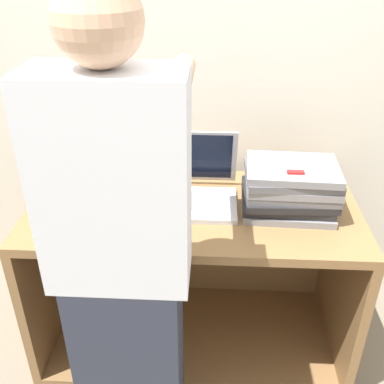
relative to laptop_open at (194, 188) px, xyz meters
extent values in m
cube|color=silver|center=(0.00, 0.37, 0.43)|extent=(8.00, 0.05, 2.40)
cube|color=olive|center=(0.00, -0.05, -0.07)|extent=(1.31, 0.64, 0.04)
cube|color=olive|center=(0.00, -0.05, -0.75)|extent=(1.31, 0.64, 0.04)
cube|color=olive|center=(-0.64, -0.05, -0.41)|extent=(0.04, 0.64, 0.64)
cube|color=olive|center=(0.64, -0.05, -0.41)|extent=(0.04, 0.64, 0.64)
cube|color=olive|center=(0.00, 0.25, -0.41)|extent=(1.24, 0.04, 0.64)
cube|color=#B7B7BC|center=(0.00, -0.05, -0.04)|extent=(0.34, 0.25, 0.02)
cube|color=gray|center=(0.00, -0.04, -0.03)|extent=(0.28, 0.14, 0.00)
cube|color=#B7B7BC|center=(0.00, 0.11, 0.09)|extent=(0.34, 0.07, 0.25)
cube|color=black|center=(0.00, 0.10, 0.09)|extent=(0.30, 0.06, 0.22)
cube|color=gray|center=(-0.37, -0.06, -0.04)|extent=(0.35, 0.27, 0.03)
cube|color=slate|center=(-0.36, -0.05, -0.01)|extent=(0.35, 0.26, 0.03)
cube|color=gray|center=(-0.37, -0.05, 0.01)|extent=(0.35, 0.27, 0.03)
cube|color=#232326|center=(-0.37, -0.06, 0.04)|extent=(0.35, 0.26, 0.03)
cube|color=gray|center=(-0.37, -0.05, 0.07)|extent=(0.35, 0.27, 0.03)
cube|color=gray|center=(0.37, -0.06, -0.04)|extent=(0.35, 0.27, 0.03)
cube|color=#232326|center=(0.36, -0.05, -0.01)|extent=(0.35, 0.26, 0.03)
cube|color=#232326|center=(0.37, -0.06, 0.01)|extent=(0.35, 0.26, 0.03)
cube|color=slate|center=(0.37, -0.05, 0.04)|extent=(0.35, 0.26, 0.03)
cube|color=gray|center=(0.37, -0.05, 0.07)|extent=(0.35, 0.26, 0.03)
cube|color=slate|center=(0.37, -0.05, 0.10)|extent=(0.35, 0.26, 0.03)
cube|color=gray|center=(0.37, -0.06, 0.12)|extent=(0.35, 0.27, 0.03)
cube|color=#2D3342|center=(-0.19, -0.55, -0.38)|extent=(0.34, 0.20, 0.77)
cube|color=white|center=(-0.19, -0.55, 0.31)|extent=(0.40, 0.20, 0.61)
sphere|color=#DBAD89|center=(-0.19, -0.55, 0.72)|extent=(0.21, 0.21, 0.21)
cylinder|color=#DBAD89|center=(-0.35, -0.29, 0.52)|extent=(0.07, 0.32, 0.07)
cylinder|color=#DBAD89|center=(-0.03, -0.29, 0.52)|extent=(0.07, 0.32, 0.07)
cube|color=red|center=(0.37, -0.12, 0.14)|extent=(0.06, 0.02, 0.01)
camera|label=1|loc=(0.08, -1.57, 0.88)|focal=42.00mm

